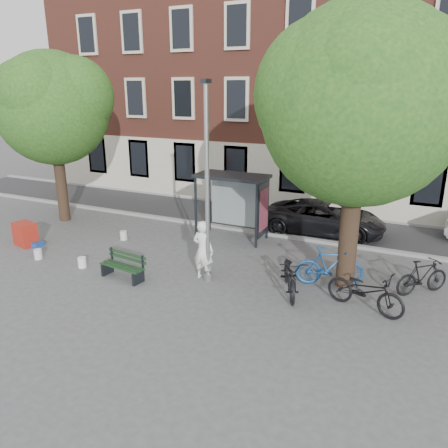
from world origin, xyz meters
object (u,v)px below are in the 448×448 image
at_px(bike_b, 330,266).
at_px(car_dark, 324,218).
at_px(bus_shelter, 242,193).
at_px(lamppost, 207,195).
at_px(bike_a, 365,291).
at_px(bike_d, 422,277).
at_px(notice_sign, 346,251).
at_px(bench, 123,267).
at_px(painter, 203,250).
at_px(bike_c, 290,274).
at_px(red_stand, 25,234).

bearing_deg(bike_b, car_dark, -3.69).
xyz_separation_m(bus_shelter, car_dark, (2.86, 2.12, -1.23)).
distance_m(lamppost, bike_a, 5.26).
bearing_deg(bike_d, notice_sign, 58.30).
distance_m(bench, bike_a, 7.40).
distance_m(bus_shelter, notice_sign, 5.36).
bearing_deg(painter, car_dark, -107.68).
bearing_deg(lamppost, bus_shelter, 98.43).
xyz_separation_m(bike_a, bike_c, (-2.17, 0.14, 0.01)).
xyz_separation_m(bike_b, bike_c, (-0.94, -1.03, -0.04)).
relative_size(bike_d, red_stand, 2.00).
bearing_deg(car_dark, bike_a, -161.25).
bearing_deg(bike_d, bike_c, 71.41).
height_order(bike_a, bike_d, bike_a).
xyz_separation_m(bus_shelter, red_stand, (-7.27, -4.27, -1.47)).
distance_m(bus_shelter, red_stand, 8.56).
height_order(bike_a, notice_sign, notice_sign).
bearing_deg(bike_d, bus_shelter, 28.62).
height_order(bench, bike_c, bike_c).
distance_m(bike_d, notice_sign, 2.32).
distance_m(lamppost, painter, 1.82).
height_order(painter, notice_sign, painter).
bearing_deg(car_dark, bike_b, -168.99).
height_order(lamppost, bike_b, lamppost).
bearing_deg(painter, red_stand, 5.48).
xyz_separation_m(bench, bike_c, (5.13, 1.29, 0.22)).
bearing_deg(notice_sign, bench, -143.11).
bearing_deg(notice_sign, bike_c, -122.94).
xyz_separation_m(car_dark, notice_sign, (1.72, -4.79, 0.46)).
bearing_deg(notice_sign, red_stand, -156.23).
relative_size(bike_a, car_dark, 0.45).
distance_m(bike_c, notice_sign, 1.88).
xyz_separation_m(bench, notice_sign, (6.49, 2.47, 0.77)).
relative_size(lamppost, notice_sign, 3.71).
height_order(bus_shelter, bike_b, bus_shelter).
xyz_separation_m(bike_b, notice_sign, (0.42, 0.15, 0.52)).
relative_size(lamppost, bus_shelter, 2.14).
bearing_deg(bus_shelter, bike_d, -18.21).
xyz_separation_m(painter, bike_a, (4.97, 0.07, -0.39)).
relative_size(bike_b, red_stand, 2.32).
relative_size(bench, bike_c, 0.73).
bearing_deg(bench, bike_b, 28.14).
bearing_deg(bike_a, red_stand, 107.73).
height_order(bench, red_stand, red_stand).
distance_m(lamppost, car_dark, 6.94).
height_order(painter, car_dark, painter).
relative_size(bench, notice_sign, 1.00).
bearing_deg(bike_d, lamppost, 63.77).
relative_size(bus_shelter, bike_a, 1.29).
xyz_separation_m(bus_shelter, bike_a, (5.39, -3.99, -1.34)).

